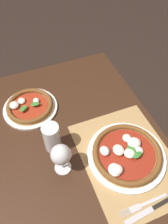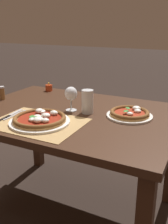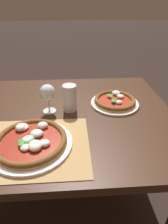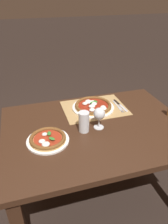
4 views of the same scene
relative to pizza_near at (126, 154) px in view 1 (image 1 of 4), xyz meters
name	(u,v)px [view 1 (image 1 of 4)]	position (x,y,z in m)	size (l,w,h in m)	color
ground_plane	(73,212)	(0.06, 0.25, -0.76)	(24.00, 24.00, 0.00)	black
dining_table	(68,174)	(0.06, 0.25, -0.12)	(1.30, 0.94, 0.74)	#382114
paper_placemat	(128,158)	(-0.01, 0.00, -0.02)	(0.50, 0.37, 0.00)	#A88451
pizza_near	(126,154)	(0.00, 0.00, 0.00)	(0.34, 0.34, 0.05)	white
pizza_far	(30,106)	(0.41, 0.32, 0.00)	(0.27, 0.27, 0.05)	white
wine_glass	(61,155)	(0.05, 0.27, 0.08)	(0.08, 0.08, 0.16)	silver
pint_glass	(52,138)	(0.16, 0.27, 0.05)	(0.07, 0.07, 0.15)	silver
fork	(144,205)	(-0.20, 0.03, -0.02)	(0.02, 0.20, 0.00)	#B7B7BC
knife	(150,210)	(-0.23, 0.02, -0.02)	(0.03, 0.22, 0.01)	black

